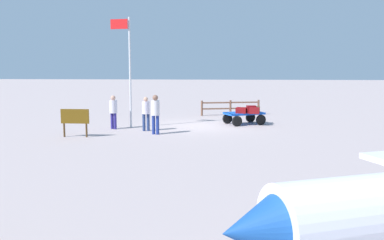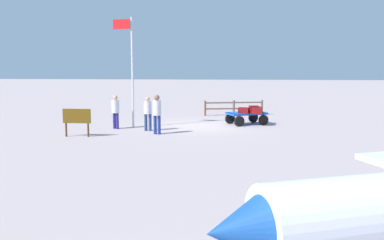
{
  "view_description": "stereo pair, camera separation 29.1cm",
  "coord_description": "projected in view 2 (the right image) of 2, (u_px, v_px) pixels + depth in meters",
  "views": [
    {
      "loc": [
        -1.13,
        21.33,
        3.13
      ],
      "look_at": [
        -0.09,
        6.0,
        1.09
      ],
      "focal_mm": 40.44,
      "sensor_mm": 36.0,
      "label": 1
    },
    {
      "loc": [
        -1.42,
        21.31,
        3.13
      ],
      "look_at": [
        -0.09,
        6.0,
        1.09
      ],
      "focal_mm": 40.44,
      "sensor_mm": 36.0,
      "label": 2
    }
  ],
  "objects": [
    {
      "name": "suitcase_maroon",
      "position": [
        254.0,
        110.0,
        21.6
      ],
      "size": [
        0.49,
        0.38,
        0.38
      ],
      "color": "maroon",
      "rests_on": "luggage_cart"
    },
    {
      "name": "worker_lead",
      "position": [
        148.0,
        111.0,
        19.91
      ],
      "size": [
        0.35,
        0.35,
        1.58
      ],
      "color": "navy",
      "rests_on": "ground"
    },
    {
      "name": "luggage_cart",
      "position": [
        246.0,
        116.0,
        22.03
      ],
      "size": [
        2.2,
        1.88,
        0.62
      ],
      "color": "blue",
      "rests_on": "ground"
    },
    {
      "name": "worker_trailing",
      "position": [
        157.0,
        111.0,
        18.94
      ],
      "size": [
        0.47,
        0.47,
        1.74
      ],
      "color": "navy",
      "rests_on": "ground"
    },
    {
      "name": "ground_plane",
      "position": [
        201.0,
        126.0,
        21.58
      ],
      "size": [
        120.0,
        120.0,
        0.0
      ],
      "primitive_type": "plane",
      "color": "#B29E9D"
    },
    {
      "name": "signboard",
      "position": [
        77.0,
        118.0,
        18.32
      ],
      "size": [
        1.21,
        0.09,
        1.19
      ],
      "color": "#4C3319",
      "rests_on": "ground"
    },
    {
      "name": "suitcase_dark",
      "position": [
        257.0,
        111.0,
        21.41
      ],
      "size": [
        0.51,
        0.37,
        0.31
      ],
      "color": "maroon",
      "rests_on": "luggage_cart"
    },
    {
      "name": "flagpole",
      "position": [
        130.0,
        64.0,
        20.71
      ],
      "size": [
        0.97,
        0.22,
        5.28
      ],
      "color": "silver",
      "rests_on": "ground"
    },
    {
      "name": "suitcase_olive",
      "position": [
        244.0,
        110.0,
        21.64
      ],
      "size": [
        0.6,
        0.51,
        0.29
      ],
      "color": "maroon",
      "rests_on": "luggage_cart"
    },
    {
      "name": "wooden_fence",
      "position": [
        234.0,
        107.0,
        25.86
      ],
      "size": [
        3.52,
        0.86,
        0.9
      ],
      "color": "brown",
      "rests_on": "ground"
    },
    {
      "name": "suitcase_tan",
      "position": [
        258.0,
        109.0,
        22.02
      ],
      "size": [
        0.47,
        0.4,
        0.3
      ],
      "color": "#483B21",
      "rests_on": "luggage_cart"
    },
    {
      "name": "worker_supervisor",
      "position": [
        116.0,
        109.0,
        20.51
      ],
      "size": [
        0.5,
        0.5,
        1.6
      ],
      "color": "navy",
      "rests_on": "ground"
    }
  ]
}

